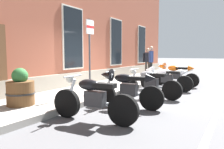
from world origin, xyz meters
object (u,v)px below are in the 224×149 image
at_px(pedestrian_blue_top, 151,60).
at_px(barrel_planter, 21,90).
at_px(motorcycle_orange_sport, 174,74).
at_px(motorcycle_white_sport, 164,77).
at_px(motorcycle_grey_naked, 149,84).
at_px(pedestrian_dark_jacket, 148,60).
at_px(motorcycle_black_sport, 125,87).
at_px(motorcycle_black_naked, 92,99).
at_px(parking_sign, 90,46).

height_order(pedestrian_blue_top, barrel_planter, pedestrian_blue_top).
bearing_deg(barrel_planter, motorcycle_orange_sport, -19.16).
relative_size(motorcycle_white_sport, pedestrian_blue_top, 1.21).
relative_size(motorcycle_grey_naked, pedestrian_blue_top, 1.24).
distance_m(motorcycle_white_sport, pedestrian_dark_jacket, 4.44).
height_order(motorcycle_black_sport, pedestrian_blue_top, pedestrian_blue_top).
bearing_deg(motorcycle_black_naked, pedestrian_dark_jacket, 13.99).
relative_size(motorcycle_black_naked, motorcycle_black_sport, 1.04).
height_order(motorcycle_black_sport, barrel_planter, barrel_planter).
xyz_separation_m(pedestrian_blue_top, barrel_planter, (-7.90, 0.49, -0.59)).
distance_m(motorcycle_black_sport, pedestrian_dark_jacket, 7.39).
relative_size(motorcycle_orange_sport, pedestrian_blue_top, 1.20).
distance_m(motorcycle_white_sport, parking_sign, 3.44).
bearing_deg(motorcycle_black_sport, parking_sign, 75.59).
relative_size(motorcycle_black_naked, parking_sign, 0.86).
relative_size(motorcycle_orange_sport, barrel_planter, 2.17).
height_order(motorcycle_grey_naked, parking_sign, parking_sign).
xyz_separation_m(motorcycle_black_naked, motorcycle_black_sport, (1.43, -0.03, 0.08)).
bearing_deg(motorcycle_white_sport, motorcycle_black_sport, 178.83).
height_order(pedestrian_blue_top, pedestrian_dark_jacket, pedestrian_blue_top).
distance_m(motorcycle_grey_naked, pedestrian_blue_top, 4.96).
height_order(motorcycle_black_sport, motorcycle_orange_sport, motorcycle_orange_sport).
xyz_separation_m(parking_sign, barrel_planter, (-2.07, 0.65, -1.17)).
bearing_deg(motorcycle_white_sport, barrel_planter, 156.34).
xyz_separation_m(motorcycle_black_sport, pedestrian_dark_jacket, (7.05, 2.14, 0.51)).
bearing_deg(motorcycle_black_naked, motorcycle_grey_naked, -2.37).
relative_size(motorcycle_black_naked, motorcycle_white_sport, 0.99).
bearing_deg(pedestrian_dark_jacket, barrel_planter, -179.71).
relative_size(motorcycle_black_sport, motorcycle_grey_naked, 0.93).
relative_size(pedestrian_blue_top, pedestrian_dark_jacket, 1.05).
height_order(motorcycle_black_sport, motorcycle_grey_naked, motorcycle_black_sport).
distance_m(motorcycle_black_sport, motorcycle_white_sport, 3.24).
distance_m(motorcycle_orange_sport, pedestrian_blue_top, 2.40).
bearing_deg(parking_sign, barrel_planter, 162.63).
distance_m(motorcycle_black_sport, pedestrian_blue_top, 6.43).
bearing_deg(parking_sign, motorcycle_black_naked, -141.78).
xyz_separation_m(motorcycle_black_naked, pedestrian_dark_jacket, (8.49, 2.11, 0.60)).
bearing_deg(motorcycle_grey_naked, motorcycle_white_sport, 1.11).
height_order(pedestrian_dark_jacket, parking_sign, parking_sign).
distance_m(motorcycle_black_sport, barrel_planter, 2.70).
xyz_separation_m(motorcycle_grey_naked, pedestrian_dark_jacket, (5.47, 2.24, 0.60)).
bearing_deg(motorcycle_orange_sport, motorcycle_black_naked, 178.87).
distance_m(motorcycle_white_sport, motorcycle_orange_sport, 1.36).
bearing_deg(motorcycle_white_sport, pedestrian_dark_jacket, 30.04).
bearing_deg(motorcycle_orange_sport, parking_sign, 159.97).
distance_m(motorcycle_black_naked, motorcycle_grey_naked, 3.02).
relative_size(motorcycle_black_naked, pedestrian_blue_top, 1.20).
xyz_separation_m(motorcycle_grey_naked, parking_sign, (-1.21, 1.55, 1.23)).
relative_size(motorcycle_orange_sport, pedestrian_dark_jacket, 1.25).
relative_size(motorcycle_black_naked, pedestrian_dark_jacket, 1.25).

